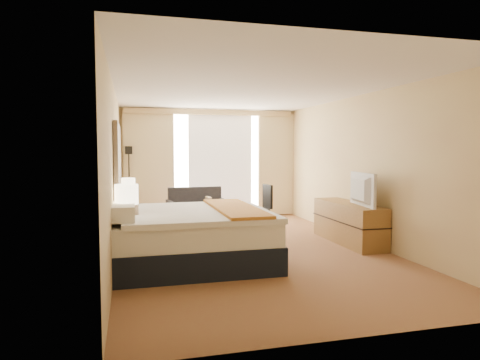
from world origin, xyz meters
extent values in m
cube|color=#59191D|center=(0.00, 0.00, 0.00)|extent=(4.20, 7.00, 0.02)
cube|color=silver|center=(0.00, 0.00, 2.60)|extent=(4.20, 7.00, 0.02)
cube|color=#DAC585|center=(0.00, 3.50, 1.30)|extent=(4.20, 0.02, 2.60)
cube|color=#DAC585|center=(0.00, -3.50, 1.30)|extent=(4.20, 0.02, 2.60)
cube|color=#DAC585|center=(-2.10, 0.00, 1.30)|extent=(0.02, 7.00, 2.60)
cube|color=#DAC585|center=(2.10, 0.00, 1.30)|extent=(0.02, 7.00, 2.60)
cube|color=black|center=(-2.06, 0.20, 1.28)|extent=(0.06, 1.85, 1.50)
cube|color=#9A6838|center=(-1.87, -1.05, 0.28)|extent=(0.45, 0.52, 0.55)
cube|color=#9A6838|center=(-1.87, 1.45, 0.28)|extent=(0.45, 0.52, 0.55)
cube|color=#9A6838|center=(1.83, 0.00, 0.35)|extent=(0.50, 1.80, 0.70)
cube|color=white|center=(0.25, 3.47, 1.32)|extent=(2.30, 0.02, 2.30)
cube|color=#F9E0AF|center=(-1.45, 3.38, 1.27)|extent=(1.15, 0.09, 2.50)
cube|color=#F9E0AF|center=(1.65, 3.38, 1.27)|extent=(0.90, 0.09, 2.50)
cube|color=silver|center=(0.25, 3.43, 1.27)|extent=(1.55, 0.04, 2.50)
cube|color=#DAC585|center=(0.00, 3.34, 2.52)|extent=(4.00, 0.16, 0.12)
cube|color=black|center=(-1.05, -0.65, 0.19)|extent=(2.24, 2.03, 0.37)
cube|color=white|center=(-1.05, -0.65, 0.53)|extent=(2.18, 1.97, 0.32)
cube|color=white|center=(-0.96, -0.65, 0.72)|extent=(2.05, 2.05, 0.07)
cube|color=gold|center=(-0.39, -0.65, 0.77)|extent=(0.59, 2.05, 0.04)
cube|color=white|center=(-1.98, -1.14, 0.85)|extent=(0.30, 0.83, 0.19)
cube|color=white|center=(-1.98, -0.16, 0.85)|extent=(0.30, 0.83, 0.19)
cube|color=beige|center=(-1.83, -0.65, 0.90)|extent=(0.11, 0.45, 0.38)
cube|color=maroon|center=(-0.46, 2.45, 0.12)|extent=(1.33, 0.78, 0.23)
cube|color=#2C2C31|center=(-0.46, 2.40, 0.30)|extent=(1.23, 0.63, 0.15)
cube|color=#2C2C31|center=(-0.48, 2.73, 0.55)|extent=(1.20, 0.21, 0.51)
cube|color=#2C2C31|center=(-1.06, 2.41, 0.33)|extent=(0.14, 0.70, 0.41)
cube|color=#2C2C31|center=(0.13, 2.49, 0.33)|extent=(0.14, 0.70, 0.41)
cube|color=beige|center=(-0.23, 2.42, 0.46)|extent=(0.10, 0.33, 0.29)
cube|color=black|center=(-1.90, 3.19, 0.01)|extent=(0.22, 0.22, 0.02)
cylinder|color=black|center=(-1.90, 3.19, 0.79)|extent=(0.03, 0.03, 1.53)
cube|color=black|center=(-1.90, 3.19, 1.62)|extent=(0.16, 0.16, 0.18)
cylinder|color=black|center=(0.57, 1.19, 0.01)|extent=(0.46, 0.46, 0.03)
cylinder|color=black|center=(0.57, 1.19, 0.24)|extent=(0.06, 0.06, 0.42)
cylinder|color=black|center=(0.57, 1.19, 0.45)|extent=(0.41, 0.41, 0.06)
cube|color=black|center=(0.73, 1.21, 0.72)|extent=(0.10, 0.37, 0.46)
cube|color=black|center=(-1.93, -1.03, 0.57)|extent=(0.11, 0.11, 0.04)
cylinder|color=black|center=(-1.93, -1.03, 0.78)|extent=(0.03, 0.03, 0.38)
cylinder|color=#FFEBBF|center=(-1.93, -1.03, 1.05)|extent=(0.30, 0.30, 0.26)
cube|color=black|center=(-1.92, 1.43, 0.57)|extent=(0.09, 0.09, 0.04)
cylinder|color=black|center=(-1.92, 1.43, 0.75)|extent=(0.03, 0.03, 0.33)
cylinder|color=#FFEBBF|center=(-1.92, 1.43, 1.00)|extent=(0.27, 0.27, 0.23)
cube|color=#93C8E4|center=(-1.83, -1.02, 0.60)|extent=(0.12, 0.12, 0.10)
cube|color=black|center=(-1.75, 1.52, 0.58)|extent=(0.21, 0.19, 0.07)
imported|color=black|center=(1.78, -0.36, 0.98)|extent=(0.25, 0.97, 0.55)
camera|label=1|loc=(-1.88, -6.73, 1.63)|focal=32.00mm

